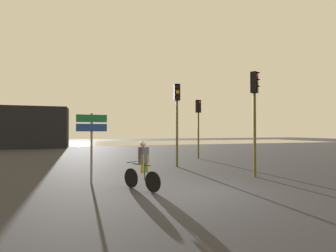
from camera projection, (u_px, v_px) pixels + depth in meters
ground_plane at (201, 193)px, 8.22m from camera, size 120.00×120.00×0.00m
water_strip at (107, 143)px, 42.50m from camera, size 80.00×16.00×0.01m
distant_building at (3, 127)px, 29.29m from camera, size 13.70×4.00×4.73m
traffic_light_far_right at (198, 118)px, 18.62m from camera, size 0.38×0.40×4.16m
traffic_light_center at (177, 109)px, 14.31m from camera, size 0.35×0.37×4.53m
traffic_light_near_right at (255, 104)px, 11.16m from camera, size 0.40×0.42×4.47m
direction_sign_post at (92, 135)px, 9.70m from camera, size 1.10×0.12×2.60m
cyclist at (143, 165)px, 8.60m from camera, size 0.91×1.49×1.62m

